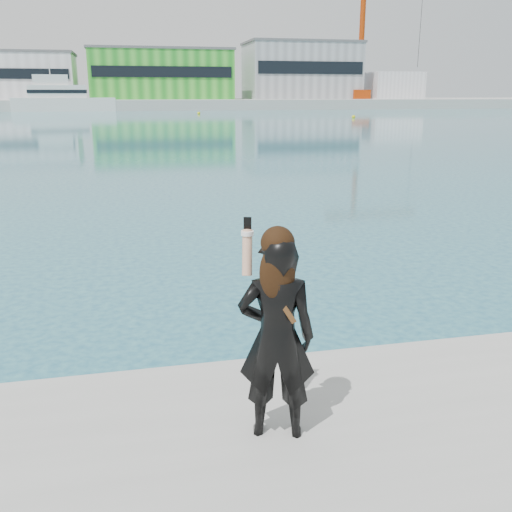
{
  "coord_description": "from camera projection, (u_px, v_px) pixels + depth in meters",
  "views": [
    {
      "loc": [
        -0.26,
        -4.07,
        3.35
      ],
      "look_at": [
        0.75,
        0.4,
        2.03
      ],
      "focal_mm": 40.0,
      "sensor_mm": 36.0,
      "label": 1
    }
  ],
  "objects": [
    {
      "name": "ancillary_shed",
      "position": [
        392.0,
        86.0,
        134.63
      ],
      "size": [
        12.0,
        10.0,
        6.0
      ],
      "primitive_type": "cube",
      "color": "silver",
      "rests_on": "far_quay"
    },
    {
      "name": "motor_yacht",
      "position": [
        61.0,
        98.0,
        106.34
      ],
      "size": [
        18.83,
        6.78,
        8.6
      ],
      "rotation": [
        0.0,
        0.0,
        0.09
      ],
      "color": "silver",
      "rests_on": "ground"
    },
    {
      "name": "buoy_near",
      "position": [
        353.0,
        118.0,
        78.34
      ],
      "size": [
        0.5,
        0.5,
        0.5
      ],
      "primitive_type": "sphere",
      "color": "#D6CD0B",
      "rests_on": "ground"
    },
    {
      "name": "flagpole_right",
      "position": [
        230.0,
        77.0,
        121.13
      ],
      "size": [
        1.28,
        0.16,
        8.0
      ],
      "color": "silver",
      "rests_on": "far_quay"
    },
    {
      "name": "warehouse_grey_right",
      "position": [
        301.0,
        71.0,
        130.96
      ],
      "size": [
        25.5,
        15.35,
        12.5
      ],
      "color": "gray",
      "rests_on": "far_quay"
    },
    {
      "name": "warehouse_white",
      "position": [
        15.0,
        76.0,
        118.34
      ],
      "size": [
        24.48,
        15.35,
        9.5
      ],
      "color": "silver",
      "rests_on": "far_quay"
    },
    {
      "name": "woman",
      "position": [
        277.0,
        332.0,
        4.21
      ],
      "size": [
        0.65,
        0.51,
        1.67
      ],
      "rotation": [
        0.0,
        0.0,
        2.9
      ],
      "color": "black",
      "rests_on": "near_quay"
    },
    {
      "name": "dock_crane",
      "position": [
        367.0,
        38.0,
        126.26
      ],
      "size": [
        23.0,
        4.0,
        24.0
      ],
      "color": "#C03A0B",
      "rests_on": "far_quay"
    },
    {
      "name": "warehouse_green",
      "position": [
        161.0,
        74.0,
        124.51
      ],
      "size": [
        30.6,
        16.36,
        10.5
      ],
      "color": "#249124",
      "rests_on": "far_quay"
    },
    {
      "name": "far_quay",
      "position": [
        125.0,
        104.0,
        126.45
      ],
      "size": [
        320.0,
        40.0,
        2.0
      ],
      "primitive_type": "cube",
      "color": "#9E9E99",
      "rests_on": "ground"
    },
    {
      "name": "buoy_extra",
      "position": [
        199.0,
        114.0,
        92.42
      ],
      "size": [
        0.5,
        0.5,
        0.5
      ],
      "primitive_type": "sphere",
      "color": "#D6CD0B",
      "rests_on": "ground"
    },
    {
      "name": "ground",
      "position": [
        180.0,
        506.0,
        4.79
      ],
      "size": [
        500.0,
        500.0,
        0.0
      ],
      "primitive_type": "plane",
      "color": "navy",
      "rests_on": "ground"
    }
  ]
}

